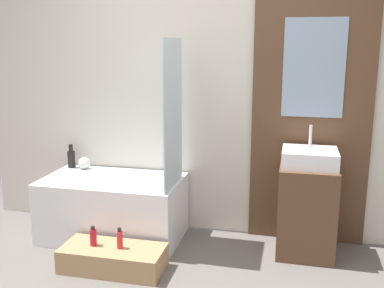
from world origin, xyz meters
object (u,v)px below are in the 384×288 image
Objects in this scene: bottle_soap_primary at (93,237)px; vase_round_light at (84,163)px; sink at (310,158)px; vase_tall_dark at (71,158)px; bottle_soap_secondary at (120,239)px; wooden_step_bench at (113,258)px; bathtub at (113,208)px.

vase_round_light is at bearing 119.34° from bottle_soap_primary.
sink reaches higher than vase_tall_dark.
vase_tall_dark reaches higher than bottle_soap_primary.
bottle_soap_secondary is at bearing -45.35° from vase_tall_dark.
bottle_soap_secondary is (-1.35, -0.62, -0.55)m from sink.
vase_round_light is at bearing 127.26° from wooden_step_bench.
bathtub is 1.53× the size of wooden_step_bench.
sink is 2.65× the size of bottle_soap_secondary.
vase_round_light is 0.71× the size of bottle_soap_primary.
bathtub is at bearing 112.11° from wooden_step_bench.
vase_round_light is at bearing 147.99° from bathtub.
bathtub is 0.67m from vase_tall_dark.
bathtub reaches higher than bottle_soap_primary.
bathtub is 5.39× the size of vase_tall_dark.
bathtub is at bearing 117.12° from bottle_soap_secondary.
bathtub is 0.55m from bottle_soap_primary.
vase_tall_dark is at bearing 171.91° from vase_round_light.
bathtub is 7.41× the size of bottle_soap_secondary.
vase_tall_dark is 1.18m from bottle_soap_secondary.
bottle_soap_secondary reaches higher than wooden_step_bench.
vase_round_light is at bearing 129.87° from bottle_soap_secondary.
bottle_soap_primary is (0.58, -0.80, -0.38)m from vase_tall_dark.
wooden_step_bench is 1.21m from vase_tall_dark.
wooden_step_bench is 1.69m from sink.
wooden_step_bench is 5.08× the size of bottle_soap_primary.
sink is at bearing 23.94° from wooden_step_bench.
bottle_soap_primary is 0.95× the size of bottle_soap_secondary.
vase_tall_dark is 1.38× the size of bottle_soap_secondary.
sink is at bearing 21.80° from bottle_soap_primary.
bottle_soap_primary is (0.07, -0.55, -0.02)m from bathtub.
sink is (1.41, 0.62, 0.71)m from wooden_step_bench.
wooden_step_bench is 7.15× the size of vase_round_light.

